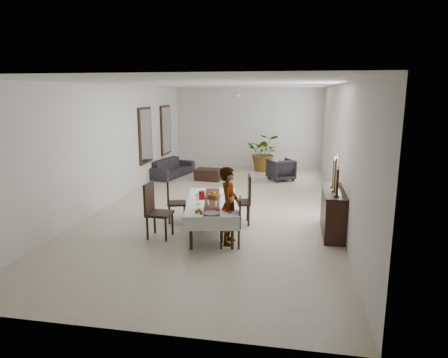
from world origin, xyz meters
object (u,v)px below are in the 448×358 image
red_pitcher (202,195)px  sideboard_body (333,213)px  dining_table_top (212,202)px  sofa (172,168)px  woman (229,206)px

red_pitcher → sideboard_body: size_ratio=0.12×
red_pitcher → sideboard_body: sideboard_body is taller
dining_table_top → sideboard_body: (2.58, 0.33, -0.20)m
sideboard_body → sofa: bearing=135.0°
dining_table_top → woman: (0.48, -0.63, 0.12)m
woman → sofa: 7.01m
sofa → woman: bearing=-140.2°
red_pitcher → sofa: size_ratio=0.09×
woman → sofa: (-3.18, 6.23, -0.47)m
dining_table_top → sofa: 6.23m
red_pitcher → sideboard_body: 2.85m
dining_table_top → red_pitcher: bearing=149.0°
dining_table_top → sofa: bearing=104.4°
dining_table_top → sideboard_body: sideboard_body is taller
red_pitcher → sofa: red_pitcher is taller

